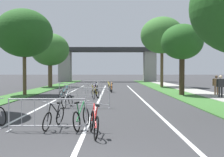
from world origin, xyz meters
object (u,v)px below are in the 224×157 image
at_px(pedestrian_with_backpack, 217,83).
at_px(pedestrian_in_red_jacket, 221,84).
at_px(tree_right_pine_far, 162,35).
at_px(bicycle_teal_3, 64,94).
at_px(tree_right_oak_mid, 182,42).
at_px(bicycle_black_2, 54,117).
at_px(bicycle_red_6, 94,123).
at_px(crowd_barrier_third, 77,91).
at_px(bicycle_yellow_11, 110,88).
at_px(bicycle_white_9, 96,88).
at_px(bicycle_blue_7, 96,88).
at_px(bicycle_yellow_1, 95,93).
at_px(bicycle_purple_8, 96,92).
at_px(tree_left_pine_near, 24,33).
at_px(bicycle_silver_0, 67,101).
at_px(tree_left_cypress_far, 50,50).
at_px(crowd_barrier_fourth, 97,86).
at_px(crowd_barrier_second, 86,98).
at_px(crowd_barrier_nearest, 48,115).
at_px(bicycle_green_5, 82,117).
at_px(bicycle_orange_4, 111,88).

xyz_separation_m(pedestrian_with_backpack, pedestrian_in_red_jacket, (-0.50, -2.01, 0.02)).
relative_size(tree_right_pine_far, bicycle_teal_3, 5.08).
height_order(tree_right_oak_mid, bicycle_black_2, tree_right_oak_mid).
bearing_deg(bicycle_red_6, crowd_barrier_third, 89.52).
height_order(bicycle_yellow_11, pedestrian_in_red_jacket, pedestrian_in_red_jacket).
bearing_deg(bicycle_white_9, bicycle_blue_7, 103.01).
xyz_separation_m(bicycle_yellow_1, bicycle_purple_8, (-0.01, 0.85, -0.03)).
xyz_separation_m(tree_left_pine_near, bicycle_teal_3, (3.64, -2.75, -4.57)).
distance_m(bicycle_teal_3, pedestrian_in_red_jacket, 11.02).
bearing_deg(bicycle_red_6, bicycle_teal_3, 94.21).
bearing_deg(pedestrian_with_backpack, crowd_barrier_third, 19.61).
distance_m(bicycle_silver_0, bicycle_red_6, 6.42).
xyz_separation_m(crowd_barrier_third, bicycle_purple_8, (1.37, 0.48, -0.17)).
bearing_deg(tree_left_cypress_far, bicycle_white_9, -53.64).
relative_size(tree_right_oak_mid, crowd_barrier_third, 2.24).
distance_m(pedestrian_with_backpack, pedestrian_in_red_jacket, 2.08).
bearing_deg(bicycle_blue_7, crowd_barrier_fourth, 116.63).
xyz_separation_m(crowd_barrier_second, pedestrian_in_red_jacket, (9.00, 4.90, 0.46)).
distance_m(crowd_barrier_nearest, crowd_barrier_fourth, 15.80).
distance_m(tree_left_pine_near, bicycle_black_2, 13.96).
bearing_deg(bicycle_silver_0, tree_left_pine_near, 132.42).
xyz_separation_m(bicycle_teal_3, bicycle_green_5, (2.34, -9.47, 0.00)).
relative_size(crowd_barrier_nearest, bicycle_silver_0, 1.51).
height_order(bicycle_red_6, pedestrian_with_backpack, pedestrian_with_backpack).
xyz_separation_m(bicycle_purple_8, pedestrian_in_red_jacket, (8.83, -0.85, 0.63)).
distance_m(bicycle_teal_3, bicycle_green_5, 9.75).
bearing_deg(tree_right_oak_mid, bicycle_green_5, -118.74).
distance_m(bicycle_yellow_1, bicycle_yellow_11, 6.28).
xyz_separation_m(bicycle_silver_0, bicycle_yellow_11, (2.19, 10.73, 0.03)).
xyz_separation_m(crowd_barrier_fourth, bicycle_red_6, (0.83, -16.30, -0.15)).
distance_m(tree_left_pine_near, crowd_barrier_third, 6.62).
xyz_separation_m(crowd_barrier_nearest, bicycle_white_9, (0.61, 15.30, -0.15)).
relative_size(bicycle_purple_8, bicycle_white_9, 1.02).
bearing_deg(bicycle_white_9, crowd_barrier_third, -99.31).
xyz_separation_m(tree_left_cypress_far, bicycle_orange_4, (7.45, -8.25, -4.17)).
distance_m(tree_left_pine_near, crowd_barrier_second, 10.33).
distance_m(tree_right_pine_far, pedestrian_with_backpack, 12.55).
xyz_separation_m(bicycle_orange_4, bicycle_purple_8, (-1.11, -4.33, -0.01)).
height_order(crowd_barrier_second, bicycle_orange_4, crowd_barrier_second).
xyz_separation_m(tree_left_cypress_far, bicycle_black_2, (5.59, -23.06, -4.18)).
bearing_deg(bicycle_yellow_1, tree_right_oak_mid, -149.60).
relative_size(bicycle_white_9, pedestrian_in_red_jacket, 1.02).
bearing_deg(bicycle_silver_0, bicycle_teal_3, 112.03).
xyz_separation_m(tree_left_cypress_far, bicycle_yellow_11, (7.33, -7.22, -4.16)).
bearing_deg(pedestrian_with_backpack, tree_right_oak_mid, 6.01).
relative_size(bicycle_black_2, bicycle_yellow_11, 1.03).
relative_size(bicycle_orange_4, pedestrian_with_backpack, 1.00).
distance_m(bicycle_yellow_1, bicycle_purple_8, 0.85).
xyz_separation_m(tree_left_pine_near, tree_left_cypress_far, (-0.53, 10.88, -0.40)).
height_order(tree_left_pine_near, bicycle_orange_4, tree_left_pine_near).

